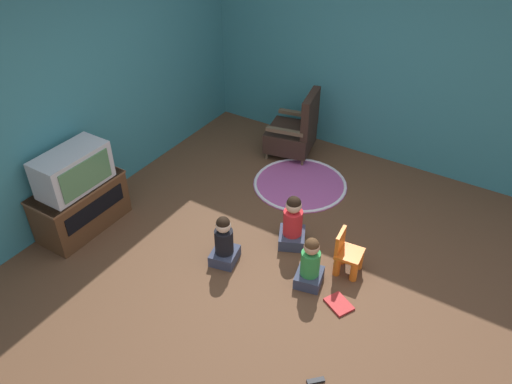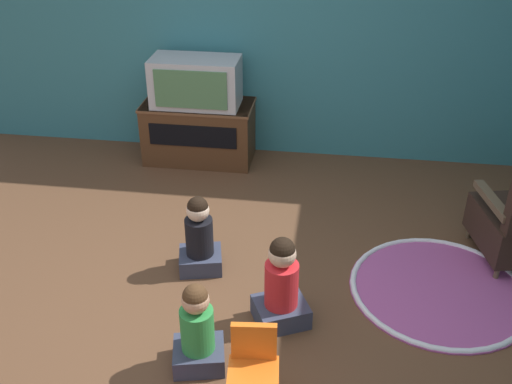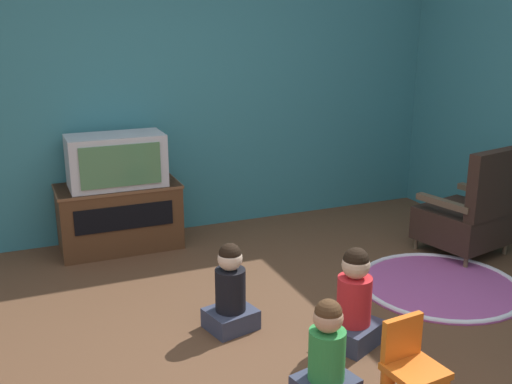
% 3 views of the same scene
% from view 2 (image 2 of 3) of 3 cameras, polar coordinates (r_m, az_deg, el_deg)
% --- Properties ---
extents(ground_plane, '(30.00, 30.00, 0.00)m').
position_cam_2_polar(ground_plane, '(3.94, -3.06, -11.20)').
color(ground_plane, brown).
extents(wall_back, '(5.67, 0.12, 2.81)m').
position_cam_2_polar(wall_back, '(5.51, -0.29, 17.60)').
color(wall_back, teal).
rests_on(wall_back, ground_plane).
extents(tv_cabinet, '(1.02, 0.50, 0.56)m').
position_cam_2_polar(tv_cabinet, '(5.64, -5.45, 5.84)').
color(tv_cabinet, '#4C2D19').
rests_on(tv_cabinet, ground_plane).
extents(television, '(0.78, 0.41, 0.43)m').
position_cam_2_polar(television, '(5.44, -5.76, 10.39)').
color(television, '#B7B7BC').
rests_on(television, tv_cabinet).
extents(yellow_kid_chair, '(0.29, 0.28, 0.48)m').
position_cam_2_polar(yellow_kid_chair, '(3.26, -0.26, -17.22)').
color(yellow_kid_chair, orange).
rests_on(yellow_kid_chair, ground_plane).
extents(play_mat, '(1.19, 1.19, 0.04)m').
position_cam_2_polar(play_mat, '(4.26, 17.01, -8.86)').
color(play_mat, '#A54C8C').
rests_on(play_mat, ground_plane).
extents(child_watching_left, '(0.34, 0.32, 0.58)m').
position_cam_2_polar(child_watching_left, '(4.16, -5.41, -4.43)').
color(child_watching_left, '#33384C').
rests_on(child_watching_left, ground_plane).
extents(child_watching_center, '(0.34, 0.31, 0.57)m').
position_cam_2_polar(child_watching_center, '(3.45, -5.60, -13.09)').
color(child_watching_center, '#33384C').
rests_on(child_watching_center, ground_plane).
extents(child_watching_right, '(0.40, 0.39, 0.62)m').
position_cam_2_polar(child_watching_right, '(3.69, 2.43, -9.01)').
color(child_watching_right, '#33384C').
rests_on(child_watching_right, ground_plane).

